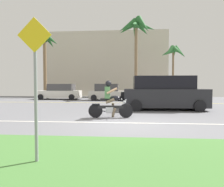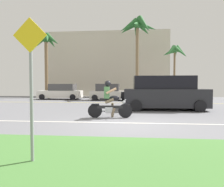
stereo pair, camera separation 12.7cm
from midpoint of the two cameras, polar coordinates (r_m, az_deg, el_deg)
ground at (r=10.73m, az=4.82°, el=-5.54°), size 56.00×30.00×0.04m
grass_median at (r=3.80m, az=3.78°, el=-19.67°), size 56.00×3.80×0.06m
lane_line_near at (r=7.94m, az=4.63°, el=-8.17°), size 50.40×0.12×0.01m
lane_line_far at (r=16.64m, az=5.00°, el=-2.63°), size 50.40×0.12×0.01m
motorcyclist at (r=9.09m, az=-0.25°, el=-2.40°), size 1.98×0.65×1.65m
suv_nearby at (r=12.47m, az=14.58°, el=0.03°), size 4.99×2.20×1.98m
parked_car_0 at (r=21.60m, az=-13.87°, el=0.39°), size 4.38×1.97×1.57m
parked_car_1 at (r=19.64m, az=-0.50°, el=0.27°), size 3.76×2.04×1.57m
parked_car_2 at (r=19.08m, az=16.91°, el=0.02°), size 4.12×1.98×1.50m
palm_tree_0 at (r=24.62m, az=17.30°, el=10.61°), size 3.00×3.28×6.00m
palm_tree_1 at (r=23.57m, az=7.32°, el=17.27°), size 4.28×4.26×8.90m
palm_tree_2 at (r=25.35m, az=-17.78°, el=12.96°), size 3.58×3.56×7.49m
street_sign at (r=3.96m, az=-20.83°, el=4.51°), size 0.62×0.06×2.66m
building_far at (r=28.94m, az=-1.11°, el=7.96°), size 16.43×4.00×8.54m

